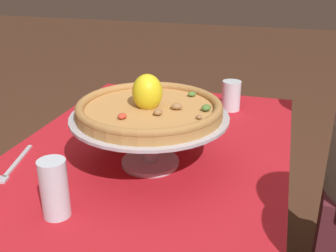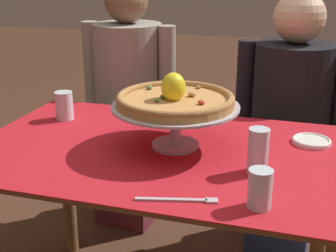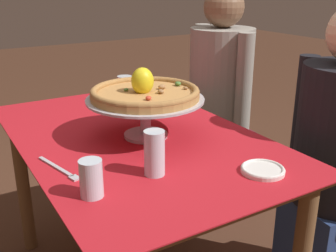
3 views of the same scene
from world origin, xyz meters
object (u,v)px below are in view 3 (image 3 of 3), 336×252
object	(u,v)px
water_glass_back_left	(125,89)
side_plate	(263,170)
diner_left	(219,109)
water_glass_side_right	(154,155)
pizza_stand	(145,107)
pizza	(145,92)
water_glass_front_right	(91,181)
dinner_fork	(60,169)

from	to	relation	value
water_glass_back_left	side_plate	world-z (taller)	water_glass_back_left
diner_left	water_glass_side_right	bearing A→B (deg)	-48.15
pizza_stand	side_plate	bearing A→B (deg)	20.07
pizza_stand	water_glass_back_left	world-z (taller)	pizza_stand
pizza_stand	diner_left	distance (m)	0.84
pizza	water_glass_front_right	bearing A→B (deg)	-46.24
dinner_fork	diner_left	size ratio (longest dim) A/B	0.17
water_glass_side_right	water_glass_front_right	distance (m)	0.21
side_plate	dinner_fork	world-z (taller)	side_plate
diner_left	pizza_stand	bearing A→B (deg)	-57.55
side_plate	water_glass_back_left	bearing A→B (deg)	-179.35
pizza	dinner_fork	world-z (taller)	pizza
diner_left	water_glass_back_left	bearing A→B (deg)	-96.96
pizza_stand	water_glass_front_right	world-z (taller)	pizza_stand
pizza_stand	water_glass_side_right	distance (m)	0.32
pizza	diner_left	size ratio (longest dim) A/B	0.31
water_glass_side_right	side_plate	world-z (taller)	water_glass_side_right
pizza_stand	water_glass_side_right	xyz separation A→B (m)	(0.29, -0.12, -0.05)
water_glass_front_right	dinner_fork	xyz separation A→B (m)	(-0.20, -0.03, -0.04)
pizza_stand	water_glass_side_right	bearing A→B (deg)	-23.20
pizza	diner_left	xyz separation A→B (m)	(-0.43, 0.68, -0.29)
water_glass_back_left	side_plate	size ratio (longest dim) A/B	0.84
pizza	water_glass_front_right	distance (m)	0.47
pizza_stand	water_glass_front_right	xyz separation A→B (m)	(0.31, -0.33, -0.07)
pizza_stand	pizza	size ratio (longest dim) A/B	1.09
diner_left	side_plate	bearing A→B (deg)	-30.65
water_glass_front_right	dinner_fork	world-z (taller)	water_glass_front_right
pizza	side_plate	size ratio (longest dim) A/B	2.94
water_glass_front_right	water_glass_back_left	world-z (taller)	water_glass_back_left
pizza_stand	diner_left	size ratio (longest dim) A/B	0.34
water_glass_back_left	water_glass_front_right	bearing A→B (deg)	-30.62
side_plate	dinner_fork	size ratio (longest dim) A/B	0.61
water_glass_side_right	diner_left	xyz separation A→B (m)	(-0.72, 0.80, -0.18)
water_glass_back_left	diner_left	bearing A→B (deg)	83.04
pizza_stand	pizza	distance (m)	0.05
water_glass_front_right	dinner_fork	size ratio (longest dim) A/B	0.48
pizza_stand	water_glass_back_left	bearing A→B (deg)	163.09
water_glass_front_right	side_plate	distance (m)	0.51
pizza	dinner_fork	xyz separation A→B (m)	(0.12, -0.35, -0.16)
pizza_stand	diner_left	world-z (taller)	diner_left
pizza	water_glass_back_left	distance (m)	0.53
side_plate	diner_left	size ratio (longest dim) A/B	0.11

